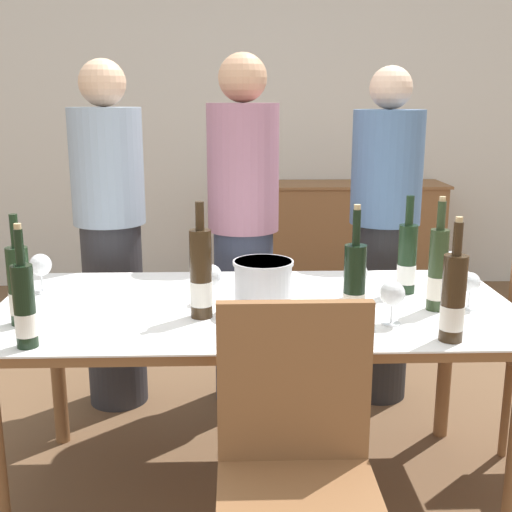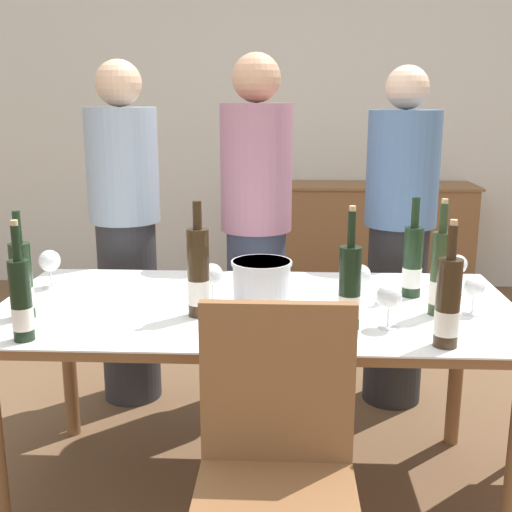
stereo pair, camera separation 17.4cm
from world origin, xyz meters
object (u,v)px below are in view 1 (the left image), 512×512
object	(u,v)px
wine_bottle_4	(19,287)
wine_glass_5	(358,274)
wine_bottle_0	(453,300)
wine_glass_2	(449,262)
dining_table	(256,322)
wine_glass_3	(392,294)
sideboard_cabinet	(338,238)
wine_bottle_5	(407,260)
wine_bottle_2	(201,276)
wine_bottle_6	(25,307)
wine_bottle_1	(438,271)
wine_glass_4	(211,276)
wine_glass_0	(41,266)
person_host	(111,239)
wine_bottle_3	(354,287)
wine_glass_1	(470,284)
person_guest_right	(384,239)
person_guest_left	(243,234)
ice_bucket	(263,284)
chair_near_front	(297,457)

from	to	relation	value
wine_bottle_4	wine_glass_5	world-z (taller)	wine_bottle_4
wine_bottle_0	wine_glass_2	xyz separation A→B (m)	(0.17, 0.54, -0.02)
dining_table	wine_glass_3	size ratio (longest dim) A/B	12.62
sideboard_cabinet	wine_bottle_5	distance (m)	2.46
wine_bottle_0	wine_bottle_2	bearing A→B (deg)	162.46
dining_table	wine_bottle_6	distance (m)	0.81
wine_bottle_1	wine_glass_5	xyz separation A→B (m)	(-0.25, 0.16, -0.05)
wine_bottle_5	wine_glass_4	bearing A→B (deg)	-172.55
dining_table	wine_bottle_1	xyz separation A→B (m)	(0.63, -0.07, 0.21)
wine_bottle_0	wine_glass_0	xyz separation A→B (m)	(-1.39, 0.55, -0.03)
person_host	wine_bottle_1	bearing A→B (deg)	-32.87
wine_bottle_3	wine_glass_1	xyz separation A→B (m)	(0.44, 0.17, -0.04)
person_guest_right	person_guest_left	bearing A→B (deg)	-178.41
wine_bottle_2	wine_bottle_4	bearing A→B (deg)	-175.20
wine_bottle_4	person_guest_right	xyz separation A→B (m)	(1.41, 0.95, -0.06)
dining_table	wine_bottle_6	size ratio (longest dim) A/B	4.97
wine_bottle_2	wine_glass_1	world-z (taller)	wine_bottle_2
ice_bucket	wine_bottle_3	distance (m)	0.33
person_host	person_guest_left	bearing A→B (deg)	0.67
wine_glass_2	person_guest_left	world-z (taller)	person_guest_left
wine_bottle_4	wine_glass_2	distance (m)	1.56
wine_bottle_6	wine_bottle_0	bearing A→B (deg)	0.44
person_guest_left	person_guest_right	world-z (taller)	person_guest_left
wine_bottle_2	person_guest_left	xyz separation A→B (m)	(0.15, 0.88, -0.04)
wine_glass_0	person_guest_right	world-z (taller)	person_guest_right
wine_bottle_3	person_host	size ratio (longest dim) A/B	0.25
wine_bottle_6	wine_glass_3	world-z (taller)	wine_bottle_6
wine_bottle_2	wine_glass_4	distance (m)	0.17
ice_bucket	sideboard_cabinet	bearing A→B (deg)	75.28
wine_bottle_3	wine_glass_4	xyz separation A→B (m)	(-0.47, 0.27, -0.03)
ice_bucket	wine_bottle_0	xyz separation A→B (m)	(0.56, -0.30, 0.03)
wine_glass_5	wine_glass_1	bearing A→B (deg)	-22.18
wine_bottle_5	wine_glass_4	xyz separation A→B (m)	(-0.74, -0.10, -0.03)
wine_glass_3	wine_glass_5	bearing A→B (deg)	100.44
chair_near_front	person_guest_left	distance (m)	1.48
wine_bottle_5	wine_glass_3	distance (m)	0.38
wine_bottle_4	wine_glass_3	world-z (taller)	wine_bottle_4
wine_bottle_5	wine_glass_1	xyz separation A→B (m)	(0.17, -0.20, -0.04)
wine_bottle_3	wine_glass_1	distance (m)	0.47
sideboard_cabinet	wine_glass_0	distance (m)	2.85
dining_table	wine_glass_0	size ratio (longest dim) A/B	12.38
wine_glass_2	wine_glass_0	bearing A→B (deg)	179.72
wine_bottle_3	chair_near_front	world-z (taller)	wine_bottle_3
chair_near_front	wine_bottle_5	bearing A→B (deg)	59.12
wine_glass_1	person_host	bearing A→B (deg)	149.72
wine_glass_1	person_guest_right	distance (m)	0.85
person_host	wine_glass_0	bearing A→B (deg)	-105.45
wine_bottle_1	wine_bottle_5	size ratio (longest dim) A/B	1.07
dining_table	wine_bottle_4	bearing A→B (deg)	-167.33
dining_table	wine_bottle_0	xyz separation A→B (m)	(0.58, -0.37, 0.20)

